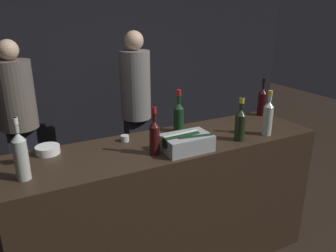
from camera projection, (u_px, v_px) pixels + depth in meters
name	position (u px, v px, depth m)	size (l,w,h in m)	color
wall_back_chalkboard	(88.00, 60.00, 4.23)	(6.40, 0.06, 2.80)	black
bar_counter	(170.00, 206.00, 2.58)	(2.32, 0.63, 1.09)	#2D2116
ice_bin_with_bottles	(186.00, 141.00, 2.25)	(0.34, 0.22, 0.12)	#9EA0A5
bowl_white	(48.00, 150.00, 2.21)	(0.16, 0.16, 0.05)	white
wine_glass	(18.00, 147.00, 2.04)	(0.08, 0.08, 0.16)	silver
candle_votive	(125.00, 138.00, 2.42)	(0.06, 0.06, 0.05)	silver
champagne_bottle	(240.00, 123.00, 2.41)	(0.08, 0.08, 0.32)	black
red_wine_bottle_burgundy	(179.00, 115.00, 2.59)	(0.08, 0.08, 0.34)	#143319
red_wine_bottle_tall	(155.00, 136.00, 2.17)	(0.07, 0.07, 0.33)	#380F0F
white_wine_bottle	(21.00, 155.00, 1.84)	(0.08, 0.08, 0.37)	#B2B7AD
rose_wine_bottle	(268.00, 117.00, 2.51)	(0.07, 0.07, 0.35)	#B2B7AD
red_wine_bottle_black_foil	(262.00, 101.00, 2.99)	(0.08, 0.08, 0.35)	black
person_in_hoodie	(18.00, 113.00, 3.51)	(0.39, 0.39, 1.74)	black
person_blond_tee	(136.00, 103.00, 3.71)	(0.34, 0.34, 1.81)	black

